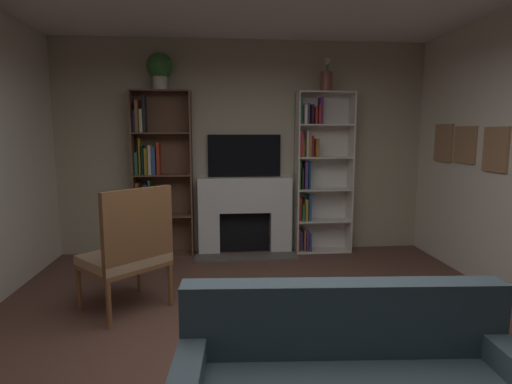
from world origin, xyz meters
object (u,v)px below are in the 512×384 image
object	(u,v)px
tv	(244,156)
bookshelf_left	(156,178)
potted_plant	(160,68)
bookshelf_right	(317,171)
coffee_table	(319,327)
vase_with_flowers	(326,80)
fireplace	(245,213)
armchair	(129,250)

from	to	relation	value
tv	bookshelf_left	size ratio (longest dim) A/B	0.45
bookshelf_left	potted_plant	distance (m)	1.38
bookshelf_right	coffee_table	distance (m)	3.14
coffee_table	vase_with_flowers	bearing A→B (deg)	75.16
tv	potted_plant	xyz separation A→B (m)	(-1.06, -0.12, 1.10)
tv	bookshelf_right	world-z (taller)	bookshelf_right
fireplace	bookshelf_left	world-z (taller)	bookshelf_left
vase_with_flowers	coffee_table	distance (m)	3.59
potted_plant	coffee_table	world-z (taller)	potted_plant
fireplace	tv	xyz separation A→B (m)	(0.00, 0.10, 0.76)
fireplace	bookshelf_right	size ratio (longest dim) A/B	0.62
fireplace	bookshelf_right	xyz separation A→B (m)	(0.97, 0.02, 0.55)
bookshelf_left	vase_with_flowers	size ratio (longest dim) A/B	4.95
bookshelf_right	vase_with_flowers	world-z (taller)	vase_with_flowers
vase_with_flowers	coffee_table	size ratio (longest dim) A/B	0.61
bookshelf_right	potted_plant	size ratio (longest dim) A/B	4.68
tv	potted_plant	distance (m)	1.53
coffee_table	bookshelf_left	bearing A→B (deg)	115.81
bookshelf_right	tv	bearing A→B (deg)	175.73
fireplace	armchair	world-z (taller)	armchair
bookshelf_right	armchair	bearing A→B (deg)	-140.03
tv	coffee_table	xyz separation A→B (m)	(0.29, -3.05, -0.94)
bookshelf_right	potted_plant	xyz separation A→B (m)	(-2.03, -0.05, 1.31)
bookshelf_right	potted_plant	distance (m)	2.42
bookshelf_left	bookshelf_right	bearing A→B (deg)	-0.03
armchair	coffee_table	xyz separation A→B (m)	(1.44, -1.20, -0.21)
tv	potted_plant	world-z (taller)	potted_plant
fireplace	armchair	xyz separation A→B (m)	(-1.15, -1.76, 0.03)
tv	bookshelf_right	bearing A→B (deg)	-4.27
fireplace	potted_plant	size ratio (longest dim) A/B	2.92
bookshelf_right	potted_plant	bearing A→B (deg)	-178.66
fireplace	tv	distance (m)	0.77
coffee_table	bookshelf_right	bearing A→B (deg)	77.03
potted_plant	vase_with_flowers	world-z (taller)	potted_plant
bookshelf_left	vase_with_flowers	xyz separation A→B (m)	(2.22, -0.05, 1.26)
bookshelf_left	vase_with_flowers	bearing A→B (deg)	-1.27
fireplace	armchair	distance (m)	2.10
bookshelf_left	coffee_table	size ratio (longest dim) A/B	3.03
potted_plant	armchair	size ratio (longest dim) A/B	0.40
vase_with_flowers	armchair	xyz separation A→B (m)	(-2.21, -1.73, -1.71)
potted_plant	vase_with_flowers	bearing A→B (deg)	-0.01
tv	vase_with_flowers	size ratio (longest dim) A/B	2.24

